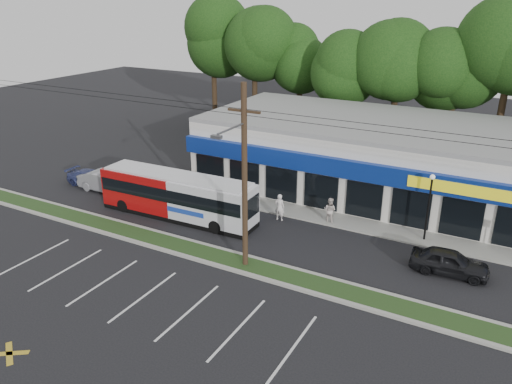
{
  "coord_description": "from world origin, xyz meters",
  "views": [
    {
      "loc": [
        15.06,
        -19.77,
        13.87
      ],
      "look_at": [
        1.47,
        5.0,
        2.67
      ],
      "focal_mm": 35.0,
      "sensor_mm": 36.0,
      "label": 1
    }
  ],
  "objects_px": {
    "car_silver": "(107,182)",
    "car_blue": "(91,178)",
    "car_dark": "(450,262)",
    "metrobus": "(178,195)",
    "lamp_post": "(429,200)",
    "utility_pole": "(241,173)",
    "pedestrian_a": "(280,207)",
    "pedestrian_b": "(330,210)"
  },
  "relations": [
    {
      "from": "car_dark",
      "to": "metrobus",
      "type": "bearing_deg",
      "value": 90.04
    },
    {
      "from": "metrobus",
      "to": "lamp_post",
      "type": "bearing_deg",
      "value": 14.2
    },
    {
      "from": "lamp_post",
      "to": "pedestrian_a",
      "type": "bearing_deg",
      "value": -170.3
    },
    {
      "from": "car_dark",
      "to": "pedestrian_b",
      "type": "relative_size",
      "value": 2.34
    },
    {
      "from": "car_dark",
      "to": "car_blue",
      "type": "bearing_deg",
      "value": 85.71
    },
    {
      "from": "utility_pole",
      "to": "car_blue",
      "type": "xyz_separation_m",
      "value": [
        -16.47,
        5.03,
        -4.81
      ]
    },
    {
      "from": "lamp_post",
      "to": "car_blue",
      "type": "height_order",
      "value": "lamp_post"
    },
    {
      "from": "car_dark",
      "to": "pedestrian_a",
      "type": "relative_size",
      "value": 2.19
    },
    {
      "from": "utility_pole",
      "to": "pedestrian_b",
      "type": "height_order",
      "value": "utility_pole"
    },
    {
      "from": "utility_pole",
      "to": "pedestrian_a",
      "type": "xyz_separation_m",
      "value": [
        -0.83,
        6.34,
        -4.49
      ]
    },
    {
      "from": "car_dark",
      "to": "car_blue",
      "type": "relative_size",
      "value": 0.97
    },
    {
      "from": "car_silver",
      "to": "pedestrian_a",
      "type": "distance_m",
      "value": 13.79
    },
    {
      "from": "car_dark",
      "to": "car_blue",
      "type": "distance_m",
      "value": 26.55
    },
    {
      "from": "car_silver",
      "to": "car_blue",
      "type": "relative_size",
      "value": 1.12
    },
    {
      "from": "car_silver",
      "to": "pedestrian_b",
      "type": "distance_m",
      "value": 16.96
    },
    {
      "from": "utility_pole",
      "to": "metrobus",
      "type": "bearing_deg",
      "value": 152.96
    },
    {
      "from": "lamp_post",
      "to": "car_dark",
      "type": "relative_size",
      "value": 1.06
    },
    {
      "from": "utility_pole",
      "to": "lamp_post",
      "type": "height_order",
      "value": "utility_pole"
    },
    {
      "from": "utility_pole",
      "to": "lamp_post",
      "type": "distance_m",
      "value": 11.67
    },
    {
      "from": "car_silver",
      "to": "car_blue",
      "type": "distance_m",
      "value": 1.97
    },
    {
      "from": "pedestrian_a",
      "to": "car_silver",
      "type": "bearing_deg",
      "value": 3.37
    },
    {
      "from": "metrobus",
      "to": "car_dark",
      "type": "height_order",
      "value": "metrobus"
    },
    {
      "from": "utility_pole",
      "to": "lamp_post",
      "type": "xyz_separation_m",
      "value": [
        8.17,
        7.87,
        -2.74
      ]
    },
    {
      "from": "utility_pole",
      "to": "car_dark",
      "type": "relative_size",
      "value": 12.43
    },
    {
      "from": "lamp_post",
      "to": "metrobus",
      "type": "height_order",
      "value": "lamp_post"
    },
    {
      "from": "utility_pole",
      "to": "metrobus",
      "type": "height_order",
      "value": "utility_pole"
    },
    {
      "from": "car_blue",
      "to": "pedestrian_a",
      "type": "bearing_deg",
      "value": -87.27
    },
    {
      "from": "lamp_post",
      "to": "car_silver",
      "type": "bearing_deg",
      "value": -172.09
    },
    {
      "from": "lamp_post",
      "to": "pedestrian_a",
      "type": "distance_m",
      "value": 9.3
    },
    {
      "from": "car_silver",
      "to": "car_blue",
      "type": "height_order",
      "value": "car_silver"
    },
    {
      "from": "lamp_post",
      "to": "car_blue",
      "type": "xyz_separation_m",
      "value": [
        -24.64,
        -2.85,
        -2.07
      ]
    },
    {
      "from": "utility_pole",
      "to": "metrobus",
      "type": "relative_size",
      "value": 4.49
    },
    {
      "from": "utility_pole",
      "to": "metrobus",
      "type": "distance_m",
      "value": 8.75
    },
    {
      "from": "car_silver",
      "to": "car_blue",
      "type": "bearing_deg",
      "value": 80.24
    },
    {
      "from": "car_blue",
      "to": "pedestrian_a",
      "type": "distance_m",
      "value": 15.7
    },
    {
      "from": "metrobus",
      "to": "car_blue",
      "type": "height_order",
      "value": "metrobus"
    },
    {
      "from": "utility_pole",
      "to": "car_silver",
      "type": "distance_m",
      "value": 15.97
    },
    {
      "from": "metrobus",
      "to": "pedestrian_b",
      "type": "xyz_separation_m",
      "value": [
        9.19,
        4.0,
        -0.72
      ]
    },
    {
      "from": "lamp_post",
      "to": "pedestrian_b",
      "type": "distance_m",
      "value": 6.26
    },
    {
      "from": "utility_pole",
      "to": "car_silver",
      "type": "bearing_deg",
      "value": 162.0
    },
    {
      "from": "car_dark",
      "to": "lamp_post",
      "type": "bearing_deg",
      "value": 26.8
    },
    {
      "from": "utility_pole",
      "to": "pedestrian_a",
      "type": "relative_size",
      "value": 27.2
    }
  ]
}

